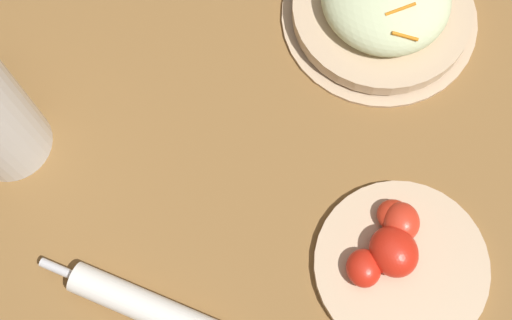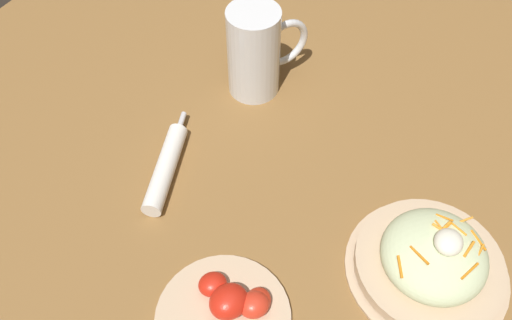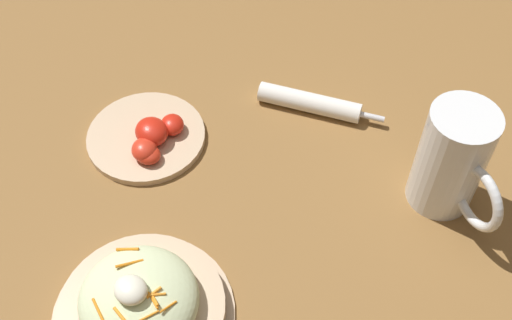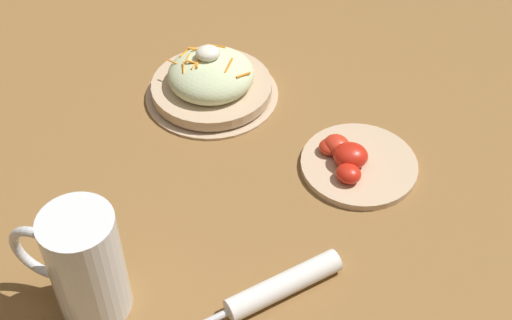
# 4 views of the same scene
# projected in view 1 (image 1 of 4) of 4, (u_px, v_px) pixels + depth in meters

# --- Properties ---
(ground_plane) EXTENTS (1.43, 1.43, 0.00)m
(ground_plane) POSITION_uv_depth(u_px,v_px,m) (221.00, 123.00, 0.72)
(ground_plane) COLOR olive
(salad_plate) EXTENTS (0.22, 0.22, 0.09)m
(salad_plate) POSITION_uv_depth(u_px,v_px,m) (383.00, 4.00, 0.73)
(salad_plate) COLOR #D1B28E
(salad_plate) RESTS_ON ground_plane
(napkin_roll) EXTENTS (0.19, 0.08, 0.03)m
(napkin_roll) POSITION_uv_depth(u_px,v_px,m) (146.00, 307.00, 0.64)
(napkin_roll) COLOR white
(napkin_roll) RESTS_ON ground_plane
(tomato_plate) EXTENTS (0.17, 0.17, 0.04)m
(tomato_plate) POSITION_uv_depth(u_px,v_px,m) (397.00, 258.00, 0.66)
(tomato_plate) COLOR #D1B28E
(tomato_plate) RESTS_ON ground_plane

